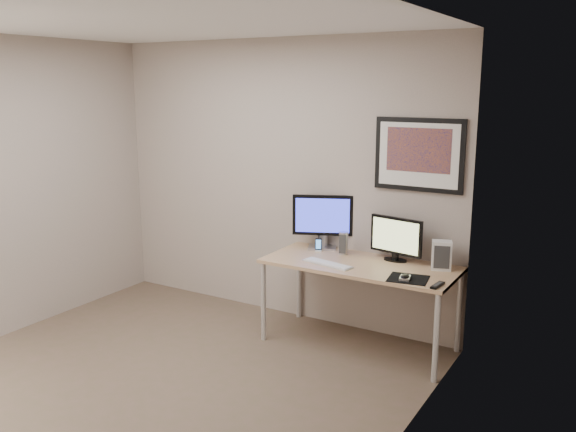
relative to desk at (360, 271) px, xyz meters
The scene contains 14 objects.
floor 1.81m from the desk, 126.53° to the right, with size 3.60×3.60×0.00m, color brown.
room 1.66m from the desk, 137.99° to the right, with size 3.60×3.60×3.60m.
desk is the anchor object (origin of this frame).
framed_art 1.07m from the desk, 43.46° to the left, with size 0.75×0.04×0.60m.
monitor_large 0.64m from the desk, 152.64° to the left, with size 0.51×0.26×0.49m.
monitor_tv 0.41m from the desk, 43.30° to the left, with size 0.48×0.14×0.38m.
speaker_left 0.60m from the desk, 149.63° to the left, with size 0.08×0.08×0.20m, color #AFAFB4.
speaker_right 0.34m from the desk, 143.36° to the left, with size 0.08×0.08×0.20m, color #AFAFB4.
phone_dock 0.51m from the desk, 162.92° to the left, with size 0.06×0.06×0.12m, color black.
keyboard 0.28m from the desk, 141.73° to the right, with size 0.45×0.12×0.02m, color silver.
mousepad 0.53m from the desk, 21.84° to the right, with size 0.30×0.26×0.00m, color black.
mouse 0.53m from the desk, 26.03° to the right, with size 0.07×0.12×0.04m, color black.
remote 0.78m from the desk, 19.12° to the right, with size 0.05×0.17×0.02m, color black.
fan_unit 0.68m from the desk, 15.44° to the left, with size 0.15×0.11×0.24m, color silver.
Camera 1 is at (2.96, -3.13, 2.19)m, focal length 38.00 mm.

